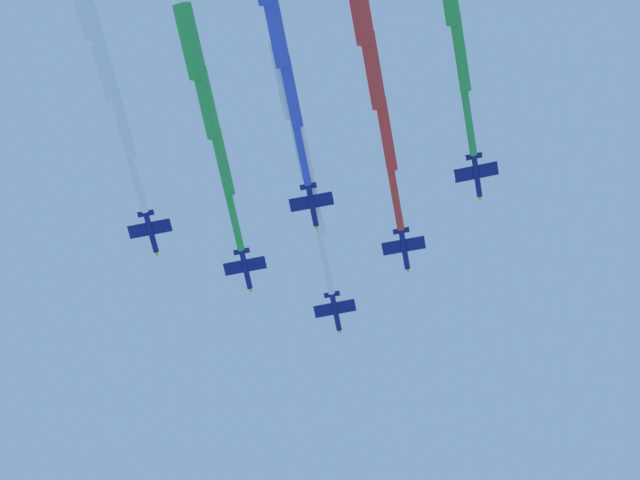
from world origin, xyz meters
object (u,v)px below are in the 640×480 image
jet_starboard_inner (372,70)px  jet_starboard_mid (103,64)px  jet_lead (299,142)px  jet_port_inner (206,103)px  jet_port_mid (276,30)px

jet_starboard_inner → jet_starboard_mid: size_ratio=1.06×
jet_lead → jet_starboard_mid: jet_lead is taller
jet_lead → jet_starboard_inner: bearing=-4.7°
jet_lead → jet_starboard_inner: 20.46m
jet_starboard_mid → jet_lead: bearing=68.1°
jet_port_inner → jet_port_mid: size_ratio=1.01×
jet_port_inner → jet_port_mid: (19.87, -1.57, -3.41)m
jet_port_mid → jet_starboard_mid: bearing=-148.1°
jet_starboard_inner → jet_port_mid: 19.11m
jet_port_inner → jet_starboard_mid: bearing=-111.8°
jet_starboard_inner → jet_starboard_mid: (-34.75, -34.55, -0.27)m
jet_port_inner → jet_starboard_mid: 20.20m
jet_port_mid → jet_starboard_mid: size_ratio=1.01×
jet_port_inner → jet_starboard_inner: jet_port_inner is taller
jet_lead → jet_starboard_mid: 39.15m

